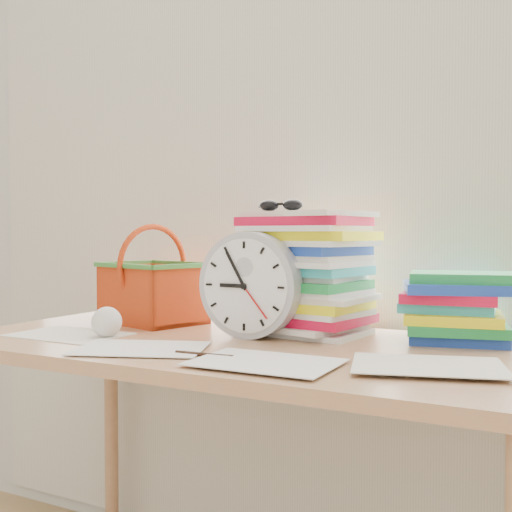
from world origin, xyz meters
The scene contains 10 objects.
curtain centered at (0.00, 1.98, 1.30)m, with size 2.40×0.01×2.50m, color silver.
desk centered at (0.00, 1.60, 0.68)m, with size 1.40×0.70×0.75m.
paper_stack centered at (0.09, 1.78, 0.90)m, with size 0.31×0.26×0.31m, color white, non-canonical shape.
clock centered at (0.00, 1.65, 0.88)m, with size 0.26×0.26×0.05m, color #B0B1B9.
sunglasses centered at (0.05, 1.73, 1.07)m, with size 0.13×0.11×0.03m, color black, non-canonical shape.
book_stack centered at (0.45, 1.83, 0.83)m, with size 0.27×0.21×0.16m, color white, non-canonical shape.
basket centered at (-0.37, 1.75, 0.89)m, with size 0.27×0.21×0.27m, color #E34816, non-canonical shape.
crumpled_ball centered at (-0.31, 1.50, 0.79)m, with size 0.08×0.08×0.08m, color white.
pen centered at (0.03, 1.40, 0.75)m, with size 0.01×0.01×0.13m, color black.
scattered_papers centered at (0.00, 1.60, 0.76)m, with size 1.26×0.42×0.02m, color white, non-canonical shape.
Camera 1 is at (0.74, 0.29, 1.00)m, focal length 45.00 mm.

